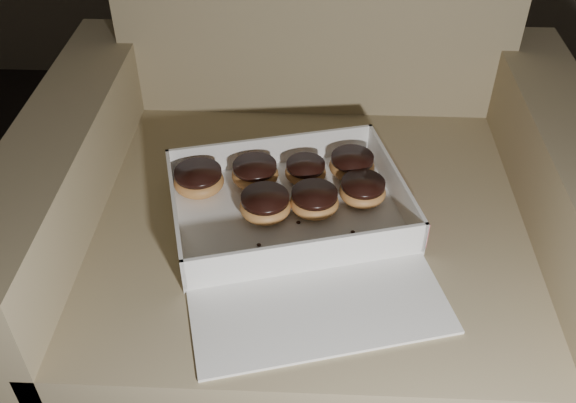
% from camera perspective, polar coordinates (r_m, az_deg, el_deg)
% --- Properties ---
extents(armchair, '(0.95, 0.81, 1.00)m').
position_cam_1_polar(armchair, '(1.22, 2.00, -3.10)').
color(armchair, '#9C8863').
rests_on(armchair, floor).
extents(bakery_box, '(0.47, 0.52, 0.06)m').
position_cam_1_polar(bakery_box, '(1.03, 0.64, -1.99)').
color(bakery_box, white).
rests_on(bakery_box, armchair).
extents(donut_a, '(0.08, 0.08, 0.04)m').
position_cam_1_polar(donut_a, '(1.05, 2.36, 0.05)').
color(donut_a, '#CC8847').
rests_on(donut_a, bakery_box).
extents(donut_b, '(0.08, 0.08, 0.04)m').
position_cam_1_polar(donut_b, '(1.11, -2.95, 2.54)').
color(donut_b, '#CC8847').
rests_on(donut_b, bakery_box).
extents(donut_c, '(0.08, 0.08, 0.04)m').
position_cam_1_polar(donut_c, '(1.13, 5.70, 3.27)').
color(donut_c, '#CC8847').
rests_on(donut_c, bakery_box).
extents(donut_d, '(0.08, 0.08, 0.04)m').
position_cam_1_polar(donut_d, '(1.08, 6.65, 0.99)').
color(donut_d, '#CC8847').
rests_on(donut_d, bakery_box).
extents(donut_e, '(0.08, 0.08, 0.04)m').
position_cam_1_polar(donut_e, '(1.04, -2.04, -0.32)').
color(donut_e, '#CC8847').
rests_on(donut_e, bakery_box).
extents(donut_f, '(0.07, 0.07, 0.04)m').
position_cam_1_polar(donut_f, '(1.12, 1.57, 2.74)').
color(donut_f, '#CC8847').
rests_on(donut_f, bakery_box).
extents(donut_g, '(0.09, 0.09, 0.04)m').
position_cam_1_polar(donut_g, '(1.10, -7.94, 1.91)').
color(donut_g, '#CC8847').
rests_on(donut_g, bakery_box).
extents(crumb_a, '(0.01, 0.01, 0.00)m').
position_cam_1_polar(crumb_a, '(1.03, 5.78, -2.71)').
color(crumb_a, black).
rests_on(crumb_a, bakery_box).
extents(crumb_b, '(0.01, 0.01, 0.00)m').
position_cam_1_polar(crumb_b, '(1.04, 0.92, -1.87)').
color(crumb_b, black).
rests_on(crumb_b, bakery_box).
extents(crumb_c, '(0.01, 0.01, 0.00)m').
position_cam_1_polar(crumb_c, '(1.00, -2.60, -3.87)').
color(crumb_c, black).
rests_on(crumb_c, bakery_box).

